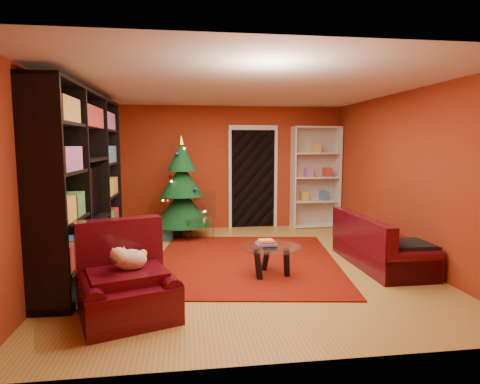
{
  "coord_description": "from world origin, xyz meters",
  "views": [
    {
      "loc": [
        -0.84,
        -5.78,
        1.78
      ],
      "look_at": [
        0.0,
        0.4,
        1.05
      ],
      "focal_mm": 30.0,
      "sensor_mm": 36.0,
      "label": 1
    }
  ],
  "objects": [
    {
      "name": "floor",
      "position": [
        0.0,
        0.0,
        -0.03
      ],
      "size": [
        5.0,
        5.5,
        0.05
      ],
      "primitive_type": "cube",
      "color": "olive",
      "rests_on": "ground"
    },
    {
      "name": "ceiling",
      "position": [
        0.0,
        0.0,
        2.62
      ],
      "size": [
        5.0,
        5.5,
        0.05
      ],
      "primitive_type": "cube",
      "color": "silver",
      "rests_on": "wall_back"
    },
    {
      "name": "wall_back",
      "position": [
        0.0,
        2.77,
        1.3
      ],
      "size": [
        5.0,
        0.05,
        2.6
      ],
      "primitive_type": "cube",
      "color": "maroon",
      "rests_on": "ground"
    },
    {
      "name": "wall_left",
      "position": [
        -2.52,
        0.0,
        1.3
      ],
      "size": [
        0.05,
        5.5,
        2.6
      ],
      "primitive_type": "cube",
      "color": "maroon",
      "rests_on": "ground"
    },
    {
      "name": "wall_right",
      "position": [
        2.52,
        0.0,
        1.3
      ],
      "size": [
        0.05,
        5.5,
        2.6
      ],
      "primitive_type": "cube",
      "color": "maroon",
      "rests_on": "ground"
    },
    {
      "name": "doorway",
      "position": [
        0.6,
        2.73,
        1.05
      ],
      "size": [
        1.06,
        0.6,
        2.16
      ],
      "primitive_type": null,
      "color": "black",
      "rests_on": "floor"
    },
    {
      "name": "rug",
      "position": [
        0.05,
        0.14,
        0.01
      ],
      "size": [
        3.17,
        3.56,
        0.02
      ],
      "primitive_type": "cube",
      "rotation": [
        0.0,
        0.0,
        -0.14
      ],
      "color": "maroon",
      "rests_on": "floor"
    },
    {
      "name": "media_unit",
      "position": [
        -2.27,
        0.08,
        1.25
      ],
      "size": [
        0.55,
        3.28,
        2.51
      ],
      "primitive_type": null,
      "rotation": [
        0.0,
        0.0,
        -0.01
      ],
      "color": "black",
      "rests_on": "floor"
    },
    {
      "name": "christmas_tree",
      "position": [
        -0.91,
        1.97,
        0.96
      ],
      "size": [
        1.26,
        1.26,
        1.98
      ],
      "primitive_type": null,
      "rotation": [
        0.0,
        0.0,
        0.14
      ],
      "color": "#093315",
      "rests_on": "floor"
    },
    {
      "name": "gift_box_teal",
      "position": [
        -1.24,
        1.81,
        0.14
      ],
      "size": [
        0.29,
        0.29,
        0.28
      ],
      "primitive_type": "cube",
      "rotation": [
        0.0,
        0.0,
        0.03
      ],
      "color": "#236A7F",
      "rests_on": "floor"
    },
    {
      "name": "gift_box_green",
      "position": [
        -1.08,
        2.14,
        0.14
      ],
      "size": [
        0.31,
        0.31,
        0.28
      ],
      "primitive_type": "cube",
      "rotation": [
        0.0,
        0.0,
        0.11
      ],
      "color": "#23552F",
      "rests_on": "floor"
    },
    {
      "name": "gift_box_red",
      "position": [
        -0.84,
        2.46,
        0.11
      ],
      "size": [
        0.21,
        0.21,
        0.21
      ],
      "primitive_type": "cube",
      "rotation": [
        0.0,
        0.0,
        -0.01
      ],
      "color": "maroon",
      "rests_on": "floor"
    },
    {
      "name": "white_bookshelf",
      "position": [
        1.95,
        2.57,
        1.09
      ],
      "size": [
        1.05,
        0.4,
        2.23
      ],
      "primitive_type": null,
      "rotation": [
        0.0,
        0.0,
        0.03
      ],
      "color": "white",
      "rests_on": "floor"
    },
    {
      "name": "armchair",
      "position": [
        -1.46,
        -1.65,
        0.4
      ],
      "size": [
        1.29,
        1.29,
        0.79
      ],
      "primitive_type": null,
      "rotation": [
        0.0,
        0.0,
        0.34
      ],
      "color": "#3A060F",
      "rests_on": "rug"
    },
    {
      "name": "dog",
      "position": [
        -1.43,
        -1.59,
        0.59
      ],
      "size": [
        0.48,
        0.42,
        0.26
      ],
      "primitive_type": null,
      "rotation": [
        0.0,
        0.0,
        0.34
      ],
      "color": "beige",
      "rests_on": "armchair"
    },
    {
      "name": "sofa",
      "position": [
        2.02,
        -0.3,
        0.38
      ],
      "size": [
        0.81,
        1.79,
        0.77
      ],
      "primitive_type": null,
      "rotation": [
        0.0,
        0.0,
        1.58
      ],
      "color": "#3A060F",
      "rests_on": "rug"
    },
    {
      "name": "coffee_table",
      "position": [
        0.29,
        -0.57,
        0.22
      ],
      "size": [
        0.86,
        0.86,
        0.52
      ],
      "primitive_type": null,
      "rotation": [
        0.0,
        0.0,
        0.05
      ],
      "color": "gray",
      "rests_on": "rug"
    },
    {
      "name": "acrylic_chair",
      "position": [
        -0.57,
        1.55,
        0.42
      ],
      "size": [
        0.58,
        0.6,
        0.83
      ],
      "primitive_type": null,
      "rotation": [
        0.0,
        0.0,
        -0.43
      ],
      "color": "#66605B",
      "rests_on": "rug"
    }
  ]
}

